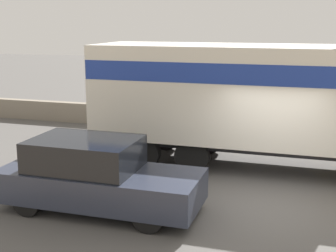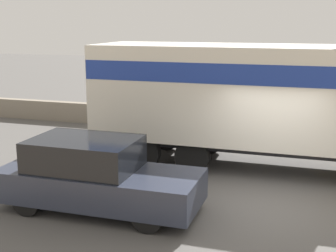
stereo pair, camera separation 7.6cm
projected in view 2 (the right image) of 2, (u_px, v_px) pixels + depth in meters
ground_plane at (263, 207)px, 10.40m from camera, size 80.00×80.00×0.00m
stone_wall_backdrop at (285, 126)px, 16.58m from camera, size 60.00×0.35×0.79m
box_truck at (251, 96)px, 12.80m from camera, size 9.25×2.60×3.40m
car_hatchback at (95, 176)px, 10.10m from camera, size 4.37×1.74×1.57m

